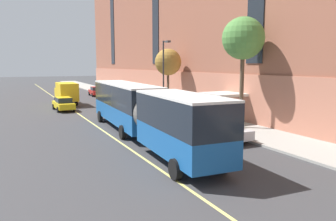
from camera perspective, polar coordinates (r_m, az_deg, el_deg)
ground_plane at (r=24.16m, az=-5.71°, el=-4.60°), size 260.00×260.00×0.00m
sidewalk at (r=30.65m, az=7.52°, el=-1.79°), size 4.59×160.00×0.15m
city_bus at (r=23.04m, az=-4.61°, el=0.25°), size 3.69×20.30×3.74m
parked_car_red_1 at (r=56.43m, az=-12.40°, el=3.30°), size 2.12×4.48×1.56m
parked_car_black_2 at (r=38.89m, az=-5.74°, el=1.37°), size 2.01×4.32×1.56m
parked_car_navy_3 at (r=29.01m, az=1.67°, el=-0.87°), size 1.95×4.24×1.56m
parked_car_silver_4 at (r=23.34m, az=9.50°, el=-3.15°), size 2.00×4.76×1.56m
box_truck at (r=44.74m, az=-17.32°, el=3.06°), size 2.41×6.89×2.91m
taxi_cab at (r=39.44m, az=-17.74°, el=1.13°), size 2.08×4.83×1.56m
street_tree_mid_block at (r=27.18m, az=12.96°, el=12.01°), size 3.37×3.37×8.86m
street_tree_far_uptown at (r=38.58m, az=0.01°, el=8.38°), size 3.10×3.10×6.94m
street_lamp at (r=35.07m, az=-0.65°, el=7.19°), size 0.36×1.48×7.60m
fire_hydrant at (r=24.59m, az=12.07°, el=-3.34°), size 0.42×0.24×0.72m
lane_centerline at (r=26.51m, az=-11.09°, el=-3.57°), size 0.16×140.00×0.01m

